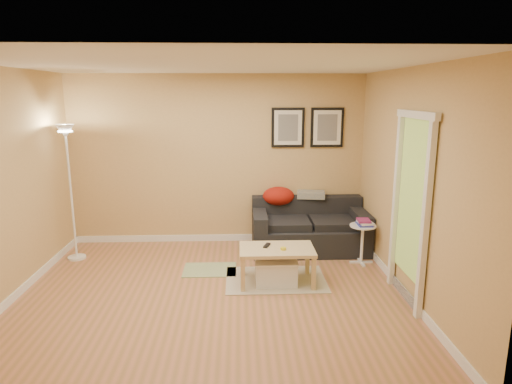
{
  "coord_description": "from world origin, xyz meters",
  "views": [
    {
      "loc": [
        0.33,
        -4.77,
        2.3
      ],
      "look_at": [
        0.55,
        0.85,
        1.05
      ],
      "focal_mm": 31.0,
      "sensor_mm": 36.0,
      "label": 1
    }
  ],
  "objects_px": {
    "sofa": "(310,226)",
    "storage_bin": "(276,272)",
    "coffee_table": "(277,265)",
    "floor_lamp": "(71,197)",
    "side_table": "(362,244)",
    "book_stack": "(364,222)"
  },
  "relations": [
    {
      "from": "coffee_table",
      "to": "storage_bin",
      "type": "xyz_separation_m",
      "value": [
        -0.01,
        -0.03,
        -0.07
      ]
    },
    {
      "from": "sofa",
      "to": "coffee_table",
      "type": "bearing_deg",
      "value": -116.69
    },
    {
      "from": "sofa",
      "to": "book_stack",
      "type": "xyz_separation_m",
      "value": [
        0.66,
        -0.57,
        0.21
      ]
    },
    {
      "from": "sofa",
      "to": "floor_lamp",
      "type": "bearing_deg",
      "value": -175.87
    },
    {
      "from": "sofa",
      "to": "storage_bin",
      "type": "height_order",
      "value": "sofa"
    },
    {
      "from": "coffee_table",
      "to": "book_stack",
      "type": "xyz_separation_m",
      "value": [
        1.25,
        0.62,
        0.36
      ]
    },
    {
      "from": "side_table",
      "to": "floor_lamp",
      "type": "xyz_separation_m",
      "value": [
        -4.02,
        0.33,
        0.63
      ]
    },
    {
      "from": "storage_bin",
      "to": "floor_lamp",
      "type": "relative_size",
      "value": 0.27
    },
    {
      "from": "sofa",
      "to": "storage_bin",
      "type": "bearing_deg",
      "value": -116.55
    },
    {
      "from": "sofa",
      "to": "floor_lamp",
      "type": "xyz_separation_m",
      "value": [
        -3.38,
        -0.24,
        0.53
      ]
    },
    {
      "from": "book_stack",
      "to": "floor_lamp",
      "type": "xyz_separation_m",
      "value": [
        -4.04,
        0.32,
        0.32
      ]
    },
    {
      "from": "coffee_table",
      "to": "sofa",
      "type": "bearing_deg",
      "value": 77.79
    },
    {
      "from": "sofa",
      "to": "coffee_table",
      "type": "height_order",
      "value": "sofa"
    },
    {
      "from": "side_table",
      "to": "sofa",
      "type": "bearing_deg",
      "value": 138.3
    },
    {
      "from": "storage_bin",
      "to": "side_table",
      "type": "distance_m",
      "value": 1.41
    },
    {
      "from": "storage_bin",
      "to": "book_stack",
      "type": "bearing_deg",
      "value": 27.09
    },
    {
      "from": "coffee_table",
      "to": "storage_bin",
      "type": "distance_m",
      "value": 0.08
    },
    {
      "from": "sofa",
      "to": "side_table",
      "type": "xyz_separation_m",
      "value": [
        0.64,
        -0.57,
        -0.1
      ]
    },
    {
      "from": "storage_bin",
      "to": "sofa",
      "type": "bearing_deg",
      "value": 63.45
    },
    {
      "from": "side_table",
      "to": "floor_lamp",
      "type": "distance_m",
      "value": 4.08
    },
    {
      "from": "storage_bin",
      "to": "side_table",
      "type": "bearing_deg",
      "value": 27.29
    },
    {
      "from": "sofa",
      "to": "floor_lamp",
      "type": "relative_size",
      "value": 0.89
    }
  ]
}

